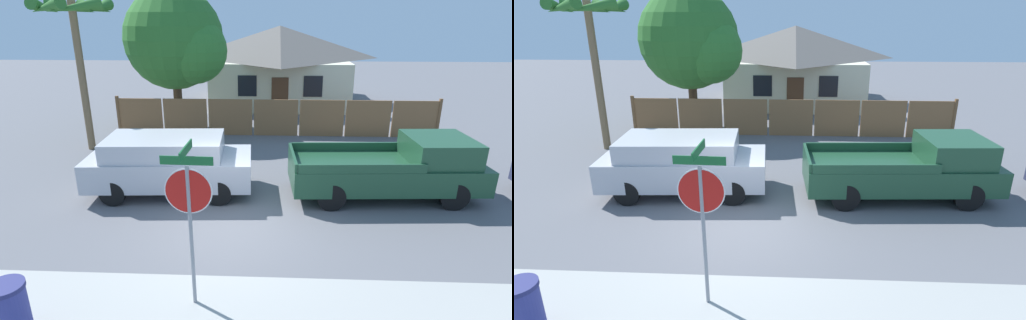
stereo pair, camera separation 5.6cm
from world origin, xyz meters
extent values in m
plane|color=slate|center=(0.00, 0.00, 0.00)|extent=(80.00, 80.00, 0.00)
cube|color=brown|center=(-4.88, 8.37, 0.81)|extent=(1.93, 0.06, 1.62)
cube|color=brown|center=(-2.86, 8.37, 0.81)|extent=(1.93, 0.06, 1.62)
cube|color=brown|center=(-0.85, 8.37, 0.81)|extent=(1.93, 0.06, 1.62)
cube|color=brown|center=(1.17, 8.37, 0.81)|extent=(1.93, 0.06, 1.62)
cube|color=brown|center=(3.18, 8.37, 0.81)|extent=(1.93, 0.06, 1.62)
cube|color=brown|center=(5.20, 8.37, 0.81)|extent=(1.93, 0.06, 1.62)
cube|color=brown|center=(7.21, 8.37, 0.81)|extent=(1.93, 0.06, 1.62)
cube|color=brown|center=(-5.89, 8.37, 0.86)|extent=(0.12, 0.12, 1.72)
cube|color=brown|center=(8.22, 8.37, 0.86)|extent=(0.12, 0.12, 1.72)
cube|color=beige|center=(1.38, 16.13, 1.33)|extent=(7.75, 7.42, 2.66)
pyramid|color=#5B5651|center=(1.38, 16.13, 3.59)|extent=(8.37, 8.02, 1.86)
cube|color=black|center=(-0.36, 12.40, 1.54)|extent=(1.00, 0.04, 1.10)
cube|color=black|center=(3.13, 12.40, 1.54)|extent=(1.00, 0.04, 1.10)
cube|color=brown|center=(1.38, 12.40, 1.00)|extent=(0.90, 0.04, 2.00)
cylinder|color=brown|center=(-3.41, 9.44, 1.21)|extent=(0.40, 0.40, 2.43)
sphere|color=#2D6B28|center=(-3.41, 9.44, 4.09)|extent=(4.43, 4.43, 4.43)
sphere|color=#31732C|center=(-2.41, 8.89, 3.64)|extent=(2.88, 2.88, 2.88)
cylinder|color=brown|center=(-6.23, 6.13, 2.79)|extent=(0.28, 0.28, 5.59)
cone|color=#2D6B28|center=(-5.24, 6.13, 5.32)|extent=(0.44, 1.83, 0.71)
cone|color=#2D6B28|center=(-5.73, 6.98, 5.32)|extent=(1.81, 1.30, 0.71)
cone|color=#2D6B28|center=(-6.72, 6.98, 5.32)|extent=(1.81, 1.30, 0.71)
cone|color=#2D6B28|center=(-7.21, 6.13, 5.32)|extent=(0.44, 1.83, 0.71)
cone|color=#2D6B28|center=(-6.72, 5.27, 5.32)|extent=(1.81, 1.30, 0.71)
cone|color=#2D6B28|center=(-5.73, 5.27, 5.32)|extent=(1.81, 1.30, 0.71)
cube|color=#B7B7BC|center=(-1.98, 2.12, 0.76)|extent=(4.89, 2.28, 0.84)
cube|color=#B7B7BC|center=(-2.10, 2.11, 1.46)|extent=(3.45, 2.04, 0.56)
cube|color=black|center=(-0.51, 2.20, 1.46)|extent=(0.16, 1.78, 0.47)
cylinder|color=black|center=(-0.55, 3.10, 0.36)|extent=(0.73, 0.22, 0.73)
cylinder|color=black|center=(-0.45, 1.30, 0.36)|extent=(0.73, 0.22, 0.73)
cylinder|color=black|center=(-3.51, 2.93, 0.36)|extent=(0.73, 0.22, 0.73)
cylinder|color=black|center=(-3.41, 1.14, 0.36)|extent=(0.73, 0.22, 0.73)
cube|color=#1E472D|center=(4.31, 2.12, 0.74)|extent=(5.54, 2.34, 0.73)
cube|color=#1E472D|center=(5.81, 2.20, 1.45)|extent=(1.84, 1.97, 0.70)
cube|color=#1E472D|center=(3.34, 3.03, 1.23)|extent=(3.42, 0.27, 0.26)
cube|color=#1E472D|center=(3.45, 1.10, 1.23)|extent=(3.42, 0.27, 0.26)
cube|color=#1E472D|center=(1.64, 1.97, 1.23)|extent=(0.19, 1.94, 0.26)
cylinder|color=black|center=(5.95, 3.12, 0.39)|extent=(0.78, 0.22, 0.78)
cylinder|color=black|center=(6.05, 1.30, 0.39)|extent=(0.78, 0.22, 0.78)
cylinder|color=black|center=(2.58, 2.93, 0.39)|extent=(0.78, 0.22, 0.78)
cylinder|color=black|center=(2.68, 1.11, 0.39)|extent=(0.78, 0.22, 0.78)
cylinder|color=gray|center=(-0.35, -2.80, 1.36)|extent=(0.07, 0.07, 2.71)
cylinder|color=red|center=(-0.35, -2.80, 2.27)|extent=(0.78, 0.05, 0.78)
cylinder|color=white|center=(-0.35, -2.80, 2.27)|extent=(0.83, 0.04, 0.83)
cube|color=#19602D|center=(-0.35, -2.80, 2.81)|extent=(0.89, 0.05, 0.15)
cube|color=#19602D|center=(-0.35, -2.80, 2.99)|extent=(0.05, 0.80, 0.15)
cylinder|color=navy|center=(-3.23, -3.70, 0.44)|extent=(0.56, 0.56, 0.88)
cylinder|color=navy|center=(-3.23, -3.70, 0.92)|extent=(0.60, 0.60, 0.08)
camera|label=1|loc=(1.07, -8.86, 5.03)|focal=28.00mm
camera|label=2|loc=(1.12, -8.86, 5.03)|focal=28.00mm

